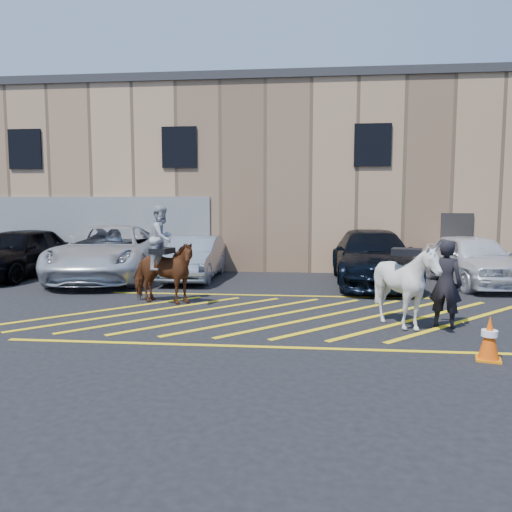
# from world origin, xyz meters

# --- Properties ---
(ground) EXTENTS (90.00, 90.00, 0.00)m
(ground) POSITION_xyz_m (0.00, 0.00, 0.00)
(ground) COLOR black
(ground) RESTS_ON ground
(car_black_suv) EXTENTS (2.23, 5.14, 1.73)m
(car_black_suv) POSITION_xyz_m (-9.18, 4.86, 0.86)
(car_black_suv) COLOR black
(car_black_suv) RESTS_ON ground
(car_white_pickup) EXTENTS (3.78, 6.79, 1.80)m
(car_white_pickup) POSITION_xyz_m (-5.87, 4.76, 0.90)
(car_white_pickup) COLOR silver
(car_white_pickup) RESTS_ON ground
(car_silver_sedan) EXTENTS (1.57, 4.37, 1.43)m
(car_silver_sedan) POSITION_xyz_m (-3.03, 5.00, 0.72)
(car_silver_sedan) COLOR #979DA5
(car_silver_sedan) RESTS_ON ground
(car_blue_suv) EXTENTS (2.38, 5.80, 1.68)m
(car_blue_suv) POSITION_xyz_m (2.78, 4.67, 0.84)
(car_blue_suv) COLOR black
(car_blue_suv) RESTS_ON ground
(car_white_suv) EXTENTS (2.42, 4.87, 1.60)m
(car_white_suv) POSITION_xyz_m (5.84, 4.69, 0.80)
(car_white_suv) COLOR white
(car_white_suv) RESTS_ON ground
(handler) EXTENTS (0.77, 0.68, 1.79)m
(handler) POSITION_xyz_m (3.52, -0.99, 0.89)
(handler) COLOR black
(handler) RESTS_ON ground
(warehouse) EXTENTS (32.42, 10.20, 7.30)m
(warehouse) POSITION_xyz_m (-0.01, 11.99, 3.65)
(warehouse) COLOR tan
(warehouse) RESTS_ON ground
(hatching_zone) EXTENTS (12.60, 5.12, 0.01)m
(hatching_zone) POSITION_xyz_m (-0.00, -0.30, 0.01)
(hatching_zone) COLOR yellow
(hatching_zone) RESTS_ON ground
(mounted_bay) EXTENTS (2.01, 1.24, 2.47)m
(mounted_bay) POSITION_xyz_m (-2.89, 0.81, 1.00)
(mounted_bay) COLOR #5A2615
(mounted_bay) RESTS_ON ground
(saddled_white) EXTENTS (1.78, 1.90, 1.74)m
(saddled_white) POSITION_xyz_m (2.70, -1.16, 0.88)
(saddled_white) COLOR silver
(saddled_white) RESTS_ON ground
(traffic_cone) EXTENTS (0.47, 0.47, 0.73)m
(traffic_cone) POSITION_xyz_m (3.65, -3.16, 0.37)
(traffic_cone) COLOR orange
(traffic_cone) RESTS_ON ground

